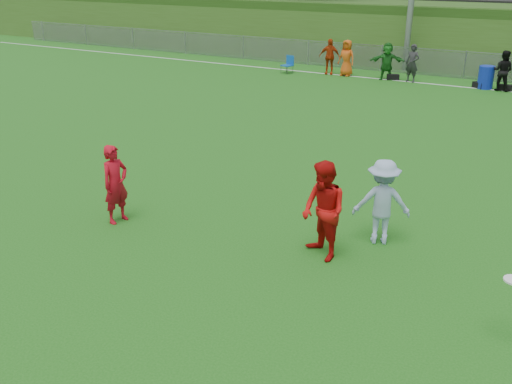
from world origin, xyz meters
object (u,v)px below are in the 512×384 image
Objects in this scene: player_blue at (382,202)px; player_red_left at (116,184)px; recycling_bin at (486,77)px; player_red_center at (324,211)px.

player_red_left is at bearing -2.96° from player_blue.
player_red_left is at bearing -104.37° from recycling_bin.
player_red_center is 17.51m from recycling_bin.
recycling_bin is at bearing -110.01° from player_blue.
player_red_left is 0.90× the size of player_red_center.
player_blue is (0.75, 1.13, -0.08)m from player_red_center.
player_red_center is at bearing -90.75° from recycling_bin.
player_red_left is 4.46m from player_red_center.
recycling_bin is at bearing 123.82° from player_red_center.
player_red_center reaches higher than player_blue.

